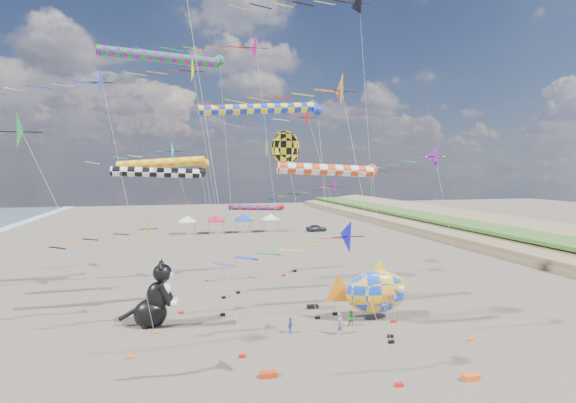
{
  "coord_description": "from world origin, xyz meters",
  "views": [
    {
      "loc": [
        -7.8,
        -20.65,
        11.32
      ],
      "look_at": [
        0.34,
        12.0,
        8.96
      ],
      "focal_mm": 28.0,
      "sensor_mm": 36.0,
      "label": 1
    }
  ],
  "objects_px": {
    "person_adult": "(340,324)",
    "child_blue": "(290,325)",
    "fish_inflatable": "(376,292)",
    "cat_inflatable": "(154,293)",
    "parked_car": "(316,228)",
    "child_green": "(351,318)"
  },
  "relations": [
    {
      "from": "person_adult",
      "to": "child_blue",
      "type": "bearing_deg",
      "value": 126.29
    },
    {
      "from": "person_adult",
      "to": "fish_inflatable",
      "type": "bearing_deg",
      "value": -3.61
    },
    {
      "from": "cat_inflatable",
      "to": "parked_car",
      "type": "xyz_separation_m",
      "value": [
        26.76,
        45.18,
        -1.78
      ]
    },
    {
      "from": "cat_inflatable",
      "to": "fish_inflatable",
      "type": "relative_size",
      "value": 0.73
    },
    {
      "from": "cat_inflatable",
      "to": "child_green",
      "type": "relative_size",
      "value": 4.04
    },
    {
      "from": "cat_inflatable",
      "to": "person_adult",
      "type": "relative_size",
      "value": 3.17
    },
    {
      "from": "person_adult",
      "to": "child_green",
      "type": "xyz_separation_m",
      "value": [
        1.36,
        1.29,
        -0.16
      ]
    },
    {
      "from": "person_adult",
      "to": "parked_car",
      "type": "distance_m",
      "value": 52.18
    },
    {
      "from": "cat_inflatable",
      "to": "parked_car",
      "type": "distance_m",
      "value": 52.54
    },
    {
      "from": "cat_inflatable",
      "to": "parked_car",
      "type": "bearing_deg",
      "value": 66.93
    },
    {
      "from": "cat_inflatable",
      "to": "child_green",
      "type": "bearing_deg",
      "value": -7.47
    },
    {
      "from": "fish_inflatable",
      "to": "child_blue",
      "type": "height_order",
      "value": "fish_inflatable"
    },
    {
      "from": "fish_inflatable",
      "to": "child_blue",
      "type": "distance_m",
      "value": 7.29
    },
    {
      "from": "person_adult",
      "to": "child_green",
      "type": "bearing_deg",
      "value": 7.63
    },
    {
      "from": "fish_inflatable",
      "to": "child_blue",
      "type": "xyz_separation_m",
      "value": [
        -7.0,
        -1.29,
        -1.58
      ]
    },
    {
      "from": "cat_inflatable",
      "to": "fish_inflatable",
      "type": "xyz_separation_m",
      "value": [
        16.24,
        -2.66,
        -0.3
      ]
    },
    {
      "from": "fish_inflatable",
      "to": "parked_car",
      "type": "distance_m",
      "value": 49.01
    },
    {
      "from": "cat_inflatable",
      "to": "fish_inflatable",
      "type": "bearing_deg",
      "value": -1.75
    },
    {
      "from": "child_blue",
      "to": "parked_car",
      "type": "relative_size",
      "value": 0.29
    },
    {
      "from": "cat_inflatable",
      "to": "person_adult",
      "type": "xyz_separation_m",
      "value": [
        12.51,
        -5.01,
        -1.67
      ]
    },
    {
      "from": "cat_inflatable",
      "to": "child_green",
      "type": "distance_m",
      "value": 14.48
    },
    {
      "from": "cat_inflatable",
      "to": "parked_car",
      "type": "relative_size",
      "value": 1.27
    }
  ]
}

